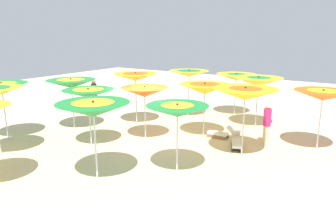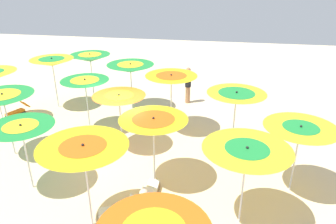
% 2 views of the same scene
% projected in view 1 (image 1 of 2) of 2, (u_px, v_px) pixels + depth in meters
% --- Properties ---
extents(ground, '(41.48, 41.48, 0.04)m').
position_uv_depth(ground, '(152.00, 141.00, 12.75)').
color(ground, beige).
extents(beach_umbrella_1, '(2.10, 2.10, 2.41)m').
position_uv_depth(beach_umbrella_1, '(93.00, 109.00, 8.84)').
color(beach_umbrella_1, silver).
rests_on(beach_umbrella_1, ground).
extents(beach_umbrella_2, '(1.92, 1.92, 2.21)m').
position_uv_depth(beach_umbrella_2, '(177.00, 111.00, 9.39)').
color(beach_umbrella_2, silver).
rests_on(beach_umbrella_2, ground).
extents(beach_umbrella_3, '(2.20, 2.20, 2.49)m').
position_uv_depth(beach_umbrella_3, '(245.00, 94.00, 10.68)').
color(beach_umbrella_3, silver).
rests_on(beach_umbrella_3, ground).
extents(beach_umbrella_4, '(2.05, 2.05, 2.29)m').
position_uv_depth(beach_umbrella_4, '(323.00, 95.00, 11.35)').
color(beach_umbrella_4, silver).
rests_on(beach_umbrella_4, ground).
extents(beach_umbrella_6, '(1.93, 1.93, 2.27)m').
position_uv_depth(beach_umbrella_6, '(88.00, 93.00, 11.72)').
color(beach_umbrella_6, silver).
rests_on(beach_umbrella_6, ground).
extents(beach_umbrella_7, '(1.91, 1.91, 2.21)m').
position_uv_depth(beach_umbrella_7, '(145.00, 92.00, 12.55)').
color(beach_umbrella_7, silver).
rests_on(beach_umbrella_7, ground).
extents(beach_umbrella_8, '(2.07, 2.07, 2.29)m').
position_uv_depth(beach_umbrella_8, '(205.00, 89.00, 12.89)').
color(beach_umbrella_8, silver).
rests_on(beach_umbrella_8, ground).
extents(beach_umbrella_9, '(2.20, 2.20, 2.37)m').
position_uv_depth(beach_umbrella_9, '(258.00, 82.00, 14.25)').
color(beach_umbrella_9, silver).
rests_on(beach_umbrella_9, ground).
extents(beach_umbrella_10, '(2.05, 2.05, 2.36)m').
position_uv_depth(beach_umbrella_10, '(2.00, 88.00, 12.62)').
color(beach_umbrella_10, silver).
rests_on(beach_umbrella_10, ground).
extents(beach_umbrella_11, '(2.18, 2.18, 2.31)m').
position_uv_depth(beach_umbrella_11, '(71.00, 84.00, 13.97)').
color(beach_umbrella_11, silver).
rests_on(beach_umbrella_11, ground).
extents(beach_umbrella_12, '(2.07, 2.07, 2.49)m').
position_uv_depth(beach_umbrella_12, '(136.00, 77.00, 14.71)').
color(beach_umbrella_12, silver).
rests_on(beach_umbrella_12, ground).
extents(beach_umbrella_13, '(2.03, 2.03, 2.47)m').
position_uv_depth(beach_umbrella_13, '(189.00, 74.00, 15.95)').
color(beach_umbrella_13, silver).
rests_on(beach_umbrella_13, ground).
extents(beach_umbrella_14, '(2.10, 2.10, 2.25)m').
position_uv_depth(beach_umbrella_14, '(236.00, 77.00, 16.45)').
color(beach_umbrella_14, silver).
rests_on(beach_umbrella_14, ground).
extents(lounger_0, '(1.34, 0.83, 0.58)m').
position_uv_depth(lounger_0, '(236.00, 142.00, 11.91)').
color(lounger_0, '#333338').
rests_on(lounger_0, ground).
extents(lounger_1, '(0.38, 1.23, 0.58)m').
position_uv_depth(lounger_1, '(220.00, 133.00, 12.97)').
color(lounger_1, olive).
rests_on(lounger_1, ground).
extents(beachgoer_0, '(0.30, 0.30, 1.65)m').
position_uv_depth(beachgoer_0, '(267.00, 123.00, 12.07)').
color(beachgoer_0, beige).
rests_on(beachgoer_0, ground).
extents(beachgoer_1, '(0.30, 0.30, 1.85)m').
position_uv_depth(beachgoer_1, '(94.00, 95.00, 16.99)').
color(beachgoer_1, '#A3704C').
rests_on(beachgoer_1, ground).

